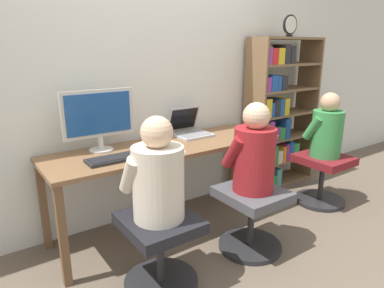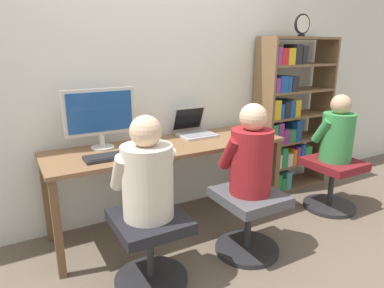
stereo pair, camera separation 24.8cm
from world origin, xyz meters
name	(u,v)px [view 1 (the left image)]	position (x,y,z in m)	size (l,w,h in m)	color
ground_plane	(189,242)	(0.00, 0.00, 0.00)	(14.00, 14.00, 0.00)	brown
wall_back	(144,67)	(0.00, 0.66, 1.30)	(10.00, 0.05, 2.60)	silver
desk	(168,154)	(0.00, 0.30, 0.64)	(1.90, 0.59, 0.71)	brown
desktop_monitor	(99,118)	(-0.48, 0.45, 0.96)	(0.53, 0.18, 0.45)	beige
laptop	(190,130)	(0.33, 0.46, 0.76)	(0.31, 0.32, 0.24)	#B7B7BC
keyboard	(118,158)	(-0.47, 0.18, 0.73)	(0.42, 0.16, 0.03)	#232326
computer_mouse_by_keyboard	(152,151)	(-0.20, 0.19, 0.73)	(0.07, 0.10, 0.03)	black
office_chair_left	(160,246)	(-0.42, -0.30, 0.28)	(0.47, 0.47, 0.47)	#262628
office_chair_right	(251,214)	(0.33, -0.32, 0.28)	(0.47, 0.47, 0.47)	#262628
person_at_monitor	(158,176)	(-0.42, -0.29, 0.74)	(0.37, 0.32, 0.62)	beige
person_at_laptop	(254,153)	(0.33, -0.32, 0.75)	(0.36, 0.31, 0.63)	maroon
bookshelf	(276,118)	(1.40, 0.44, 0.74)	(0.85, 0.29, 1.55)	brown
desk_clock	(290,25)	(1.43, 0.37, 1.66)	(0.18, 0.03, 0.20)	black
office_chair_side	(322,175)	(1.45, -0.14, 0.28)	(0.47, 0.47, 0.47)	#262628
person_near_shelf	(327,129)	(1.45, -0.13, 0.73)	(0.34, 0.30, 0.60)	#388C47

